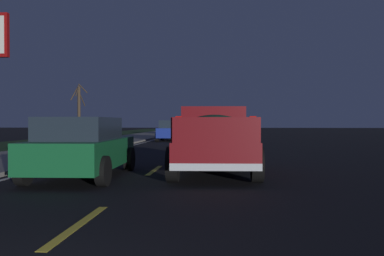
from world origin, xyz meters
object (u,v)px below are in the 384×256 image
Objects in this scene: sedan_tan at (185,128)px; sedan_green at (83,147)px; pickup_truck at (214,138)px; sedan_blue at (172,130)px; bare_tree_far at (79,109)px.

sedan_tan and sedan_green have the same top height.
pickup_truck is 1.23× the size of sedan_green.
sedan_tan is (31.96, 3.62, -0.20)m from pickup_truck.
sedan_blue is 0.99× the size of sedan_green.
sedan_green is 29.01m from bare_tree_far.
pickup_truck reaches higher than sedan_green.
pickup_truck is 1.24× the size of sedan_tan.
sedan_green is (-33.25, -0.30, 0.00)m from sedan_tan.
bare_tree_far is at bearing 54.30° from sedan_blue.
bare_tree_far reaches higher than sedan_tan.
pickup_truck is 1.24× the size of sedan_blue.
sedan_tan is 33.25m from sedan_green.
pickup_truck is at bearing -173.53° from sedan_tan.
bare_tree_far reaches higher than sedan_blue.
bare_tree_far is (27.29, 9.68, 1.81)m from sedan_green.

